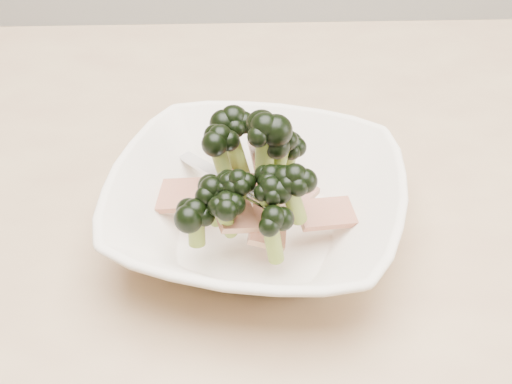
# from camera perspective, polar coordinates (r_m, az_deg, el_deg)

# --- Properties ---
(dining_table) EXTENTS (1.20, 0.80, 0.75)m
(dining_table) POSITION_cam_1_polar(r_m,az_deg,el_deg) (0.76, -0.24, -6.63)
(dining_table) COLOR tan
(dining_table) RESTS_ON ground
(broccoli_dish) EXTENTS (0.31, 0.31, 0.13)m
(broccoli_dish) POSITION_cam_1_polar(r_m,az_deg,el_deg) (0.63, -0.06, -0.85)
(broccoli_dish) COLOR #F5E4D0
(broccoli_dish) RESTS_ON dining_table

